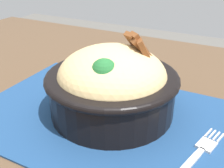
{
  "coord_description": "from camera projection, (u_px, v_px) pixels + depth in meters",
  "views": [
    {
      "loc": [
        0.19,
        -0.32,
        0.96
      ],
      "look_at": [
        0.01,
        0.02,
        0.76
      ],
      "focal_mm": 42.82,
      "sensor_mm": 36.0,
      "label": 1
    }
  ],
  "objects": [
    {
      "name": "fork",
      "position": [
        199.0,
        153.0,
        0.35
      ],
      "size": [
        0.05,
        0.14,
        0.0
      ],
      "color": "#BCBCBC",
      "rests_on": "placemat"
    },
    {
      "name": "placemat",
      "position": [
        116.0,
        121.0,
        0.42
      ],
      "size": [
        0.47,
        0.29,
        0.0
      ],
      "primitive_type": "cube",
      "rotation": [
        0.0,
        0.0,
        0.01
      ],
      "color": "navy",
      "rests_on": "table"
    },
    {
      "name": "bowl",
      "position": [
        112.0,
        83.0,
        0.42
      ],
      "size": [
        0.21,
        0.21,
        0.13
      ],
      "color": "black",
      "rests_on": "placemat"
    },
    {
      "name": "table",
      "position": [
        100.0,
        145.0,
        0.47
      ],
      "size": [
        1.34,
        0.9,
        0.71
      ],
      "color": "#4C3826",
      "rests_on": "ground_plane"
    }
  ]
}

